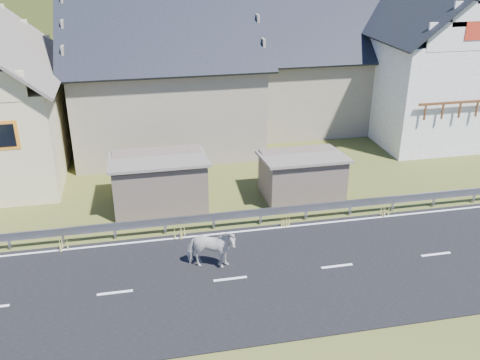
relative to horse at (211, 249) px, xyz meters
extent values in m
plane|color=#3B4519|center=(0.54, -0.87, -0.82)|extent=(160.00, 160.00, 0.00)
cube|color=black|center=(0.54, -0.87, -0.80)|extent=(60.00, 7.00, 0.04)
cube|color=silver|center=(0.54, -0.87, -0.78)|extent=(60.00, 6.60, 0.01)
cube|color=#93969B|center=(0.54, 2.81, -0.24)|extent=(28.00, 0.08, 0.34)
cube|color=#93969B|center=(-7.46, 2.83, -0.47)|extent=(0.10, 0.06, 0.70)
cube|color=#93969B|center=(-5.46, 2.83, -0.47)|extent=(0.10, 0.06, 0.70)
cube|color=#93969B|center=(-3.46, 2.83, -0.47)|extent=(0.10, 0.06, 0.70)
cube|color=#93969B|center=(-1.46, 2.83, -0.47)|extent=(0.10, 0.06, 0.70)
cube|color=#93969B|center=(0.54, 2.83, -0.47)|extent=(0.10, 0.06, 0.70)
cube|color=#93969B|center=(2.54, 2.83, -0.47)|extent=(0.10, 0.06, 0.70)
cube|color=#93969B|center=(4.54, 2.83, -0.47)|extent=(0.10, 0.06, 0.70)
cube|color=#93969B|center=(6.54, 2.83, -0.47)|extent=(0.10, 0.06, 0.70)
cube|color=#93969B|center=(8.54, 2.83, -0.47)|extent=(0.10, 0.06, 0.70)
cube|color=#93969B|center=(10.54, 2.83, -0.47)|extent=(0.10, 0.06, 0.70)
cube|color=#93969B|center=(12.54, 2.83, -0.47)|extent=(0.10, 0.06, 0.70)
cube|color=#715F52|center=(-1.46, 5.63, 0.28)|extent=(4.30, 3.30, 2.40)
cube|color=#715F52|center=(5.04, 5.13, 0.18)|extent=(3.80, 2.90, 2.20)
cube|color=orange|center=(-7.86, 6.63, 2.58)|extent=(1.30, 0.12, 1.30)
cube|color=gray|center=(-0.46, 14.13, 1.68)|extent=(10.00, 9.00, 5.00)
cube|color=gray|center=(9.54, 16.13, 1.48)|extent=(9.00, 8.00, 4.60)
cube|color=white|center=(15.54, 13.13, 2.18)|extent=(8.00, 10.00, 6.00)
cube|color=brown|center=(15.54, 7.88, 2.38)|extent=(6.80, 0.12, 0.12)
ellipsoid|color=#283915|center=(5.54, 179.13, -20.82)|extent=(440.00, 280.00, 260.00)
imported|color=beige|center=(0.00, 0.00, 0.00)|extent=(1.33, 2.01, 1.56)
camera|label=1|loc=(-2.30, -16.38, 10.25)|focal=40.00mm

